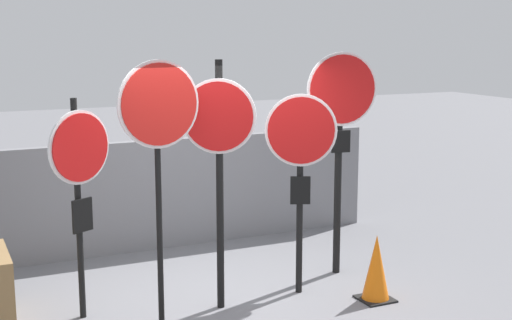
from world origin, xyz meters
name	(u,v)px	position (x,y,z in m)	size (l,w,h in m)	color
ground_plane	(222,298)	(0.00, 0.00, 0.00)	(40.00, 40.00, 0.00)	slate
fence_back	(163,194)	(0.00, 2.05, 0.72)	(5.99, 0.12, 1.44)	slate
stop_sign_0	(80,168)	(-1.43, 0.09, 1.53)	(0.65, 0.37, 2.20)	black
stop_sign_1	(159,125)	(-0.77, -0.38, 1.96)	(0.82, 0.17, 2.58)	black
stop_sign_2	(219,143)	(-0.12, -0.25, 1.74)	(0.67, 0.37, 2.56)	black
stop_sign_3	(301,152)	(0.82, -0.21, 1.57)	(0.71, 0.33, 2.19)	black
stop_sign_4	(341,119)	(1.55, 0.17, 1.84)	(0.83, 0.20, 2.60)	black
traffic_cone_0	(376,268)	(1.47, -0.72, 0.35)	(0.35, 0.35, 0.72)	black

